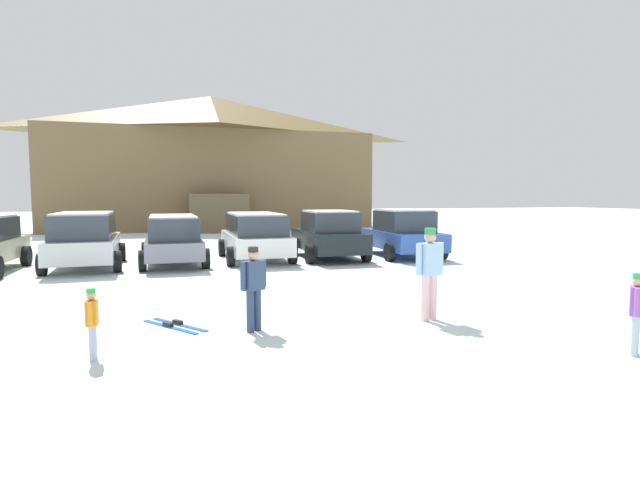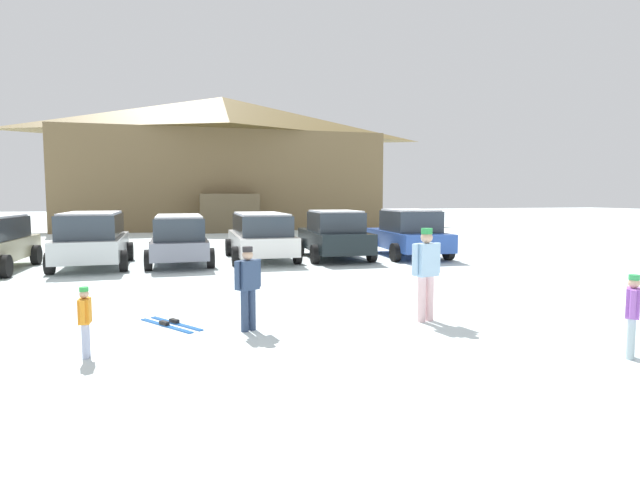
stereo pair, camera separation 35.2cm
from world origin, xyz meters
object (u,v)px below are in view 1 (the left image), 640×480
object	(u,v)px
parked_grey_wagon	(173,238)
skier_child_in_purple_jacket	(636,309)
skier_child_in_orange_jacket	(92,320)
ski_lodge	(212,162)
parked_blue_hatchback	(402,233)
parked_silver_wagon	(85,238)
parked_white_suv	(255,235)
skier_teen_in_navy_coat	(254,284)
parked_black_sedan	(328,235)
skier_adult_in_blue_parka	(430,268)
pair_of_skis	(174,325)

from	to	relation	value
parked_grey_wagon	skier_child_in_purple_jacket	xyz separation A→B (m)	(5.89, -11.83, -0.22)
skier_child_in_purple_jacket	skier_child_in_orange_jacket	size ratio (longest dim) A/B	1.18
ski_lodge	parked_blue_hatchback	world-z (taller)	ski_lodge
parked_silver_wagon	skier_child_in_purple_jacket	world-z (taller)	parked_silver_wagon
parked_silver_wagon	parked_white_suv	xyz separation A→B (m)	(5.40, 0.31, -0.04)
parked_white_suv	parked_blue_hatchback	distance (m)	5.44
parked_grey_wagon	skier_teen_in_navy_coat	size ratio (longest dim) A/B	3.17
parked_silver_wagon	parked_blue_hatchback	bearing A→B (deg)	-1.70
parked_black_sedan	parked_blue_hatchback	distance (m)	2.82
parked_grey_wagon	skier_teen_in_navy_coat	distance (m)	9.01
parked_silver_wagon	skier_child_in_purple_jacket	distance (m)	14.58
skier_teen_in_navy_coat	skier_child_in_purple_jacket	bearing A→B (deg)	-30.63
skier_teen_in_navy_coat	skier_child_in_orange_jacket	world-z (taller)	skier_teen_in_navy_coat
ski_lodge	skier_child_in_orange_jacket	size ratio (longest dim) A/B	22.32
parked_silver_wagon	parked_blue_hatchback	world-z (taller)	parked_blue_hatchback
parked_grey_wagon	skier_adult_in_blue_parka	distance (m)	10.09
parked_silver_wagon	parked_white_suv	world-z (taller)	parked_silver_wagon
parked_silver_wagon	parked_black_sedan	world-z (taller)	parked_silver_wagon
skier_child_in_purple_jacket	skier_child_in_orange_jacket	bearing A→B (deg)	163.68
parked_grey_wagon	parked_blue_hatchback	bearing A→B (deg)	-2.32
parked_blue_hatchback	skier_teen_in_navy_coat	bearing A→B (deg)	-129.64
parked_blue_hatchback	skier_child_in_orange_jacket	world-z (taller)	parked_blue_hatchback
skier_child_in_orange_jacket	pair_of_skis	size ratio (longest dim) A/B	0.73
skier_teen_in_navy_coat	pair_of_skis	bearing A→B (deg)	149.44
skier_child_in_purple_jacket	parked_grey_wagon	bearing A→B (deg)	116.47
skier_adult_in_blue_parka	pair_of_skis	size ratio (longest dim) A/B	1.24
skier_child_in_purple_jacket	skier_teen_in_navy_coat	distance (m)	5.65
skier_child_in_purple_jacket	skier_adult_in_blue_parka	xyz separation A→B (m)	(-1.73, 2.64, 0.28)
parked_blue_hatchback	pair_of_skis	world-z (taller)	parked_blue_hatchback
ski_lodge	parked_grey_wagon	distance (m)	20.50
skier_adult_in_blue_parka	parked_silver_wagon	bearing A→B (deg)	126.53
pair_of_skis	parked_silver_wagon	bearing A→B (deg)	106.39
ski_lodge	skier_teen_in_navy_coat	bearing A→B (deg)	-94.49
parked_black_sedan	skier_child_in_orange_jacket	size ratio (longest dim) A/B	4.32
parked_grey_wagon	skier_teen_in_navy_coat	world-z (taller)	parked_grey_wagon
parked_blue_hatchback	skier_child_in_orange_jacket	xyz separation A→B (m)	(-9.50, -9.39, -0.32)
skier_teen_in_navy_coat	ski_lodge	bearing A→B (deg)	85.51
parked_grey_wagon	skier_child_in_orange_jacket	size ratio (longest dim) A/B	4.50
skier_child_in_purple_jacket	ski_lodge	bearing A→B (deg)	94.69
parked_white_suv	parked_blue_hatchback	world-z (taller)	parked_blue_hatchback
skier_adult_in_blue_parka	skier_teen_in_navy_coat	size ratio (longest dim) A/B	1.19
parked_silver_wagon	parked_black_sedan	bearing A→B (deg)	-0.71
parked_black_sedan	parked_grey_wagon	bearing A→B (deg)	178.84
parked_silver_wagon	parked_grey_wagon	world-z (taller)	parked_silver_wagon
parked_silver_wagon	skier_child_in_orange_jacket	world-z (taller)	parked_silver_wagon
ski_lodge	parked_black_sedan	distance (m)	20.45
parked_silver_wagon	parked_white_suv	size ratio (longest dim) A/B	0.92
skier_adult_in_blue_parka	parked_blue_hatchback	bearing A→B (deg)	65.65
parked_silver_wagon	pair_of_skis	world-z (taller)	parked_silver_wagon
parked_black_sedan	parked_white_suv	bearing A→B (deg)	170.97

